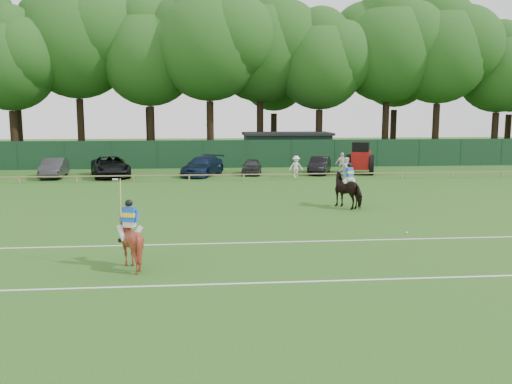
{
  "coord_description": "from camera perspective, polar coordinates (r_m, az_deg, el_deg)",
  "views": [
    {
      "loc": [
        -1.79,
        -21.53,
        5.11
      ],
      "look_at": [
        0.5,
        3.0,
        1.4
      ],
      "focal_mm": 38.0,
      "sensor_mm": 36.0,
      "label": 1
    }
  ],
  "objects": [
    {
      "name": "estate_black",
      "position": [
        44.54,
        6.69,
        2.81
      ],
      "size": [
        2.72,
        4.4,
        1.37
      ],
      "primitive_type": "imported",
      "rotation": [
        0.0,
        0.0,
        -0.33
      ],
      "color": "black",
      "rests_on": "ground"
    },
    {
      "name": "polo_ball",
      "position": [
        23.61,
        15.57,
        -4.14
      ],
      "size": [
        0.09,
        0.09,
        0.09
      ],
      "primitive_type": "sphere",
      "color": "silver",
      "rests_on": "ground"
    },
    {
      "name": "tree_row",
      "position": [
        56.89,
        -1.5,
        3.41
      ],
      "size": [
        96.0,
        12.0,
        21.0
      ],
      "primitive_type": null,
      "color": "#26561C",
      "rests_on": "ground"
    },
    {
      "name": "pitch_lines",
      "position": [
        18.83,
        0.33,
        -7.17
      ],
      "size": [
        60.0,
        5.1,
        0.01
      ],
      "color": "silver",
      "rests_on": "ground"
    },
    {
      "name": "ground",
      "position": [
        22.2,
        -0.57,
        -4.74
      ],
      "size": [
        160.0,
        160.0,
        0.0
      ],
      "primitive_type": "plane",
      "color": "#1E4C14",
      "rests_on": "ground"
    },
    {
      "name": "perimeter_fence",
      "position": [
        48.72,
        -3.22,
        4.01
      ],
      "size": [
        92.08,
        0.08,
        2.5
      ],
      "color": "#14351E",
      "rests_on": "ground"
    },
    {
      "name": "sedan_grey",
      "position": [
        44.49,
        -20.5,
        2.38
      ],
      "size": [
        1.87,
        4.57,
        1.47
      ],
      "primitive_type": "imported",
      "rotation": [
        0.0,
        0.0,
        0.07
      ],
      "color": "#303033",
      "rests_on": "ground"
    },
    {
      "name": "rider_dark",
      "position": [
        29.08,
        9.81,
        1.77
      ],
      "size": [
        0.86,
        0.64,
        1.41
      ],
      "rotation": [
        0.0,
        0.0,
        3.72
      ],
      "color": "silver",
      "rests_on": "ground"
    },
    {
      "name": "horse_dark",
      "position": [
        29.2,
        9.75,
        0.21
      ],
      "size": [
        2.04,
        2.39,
        1.86
      ],
      "primitive_type": "imported",
      "rotation": [
        0.0,
        0.0,
        3.72
      ],
      "color": "black",
      "rests_on": "ground"
    },
    {
      "name": "spectator_mid",
      "position": [
        43.61,
        9.01,
        2.93
      ],
      "size": [
        1.13,
        0.64,
        1.82
      ],
      "primitive_type": "imported",
      "rotation": [
        0.0,
        0.0,
        0.2
      ],
      "color": "white",
      "rests_on": "ground"
    },
    {
      "name": "suv_black",
      "position": [
        43.66,
        -15.08,
        2.6
      ],
      "size": [
        4.04,
        6.21,
        1.59
      ],
      "primitive_type": "imported",
      "rotation": [
        0.0,
        0.0,
        0.26
      ],
      "color": "black",
      "rests_on": "ground"
    },
    {
      "name": "rider_chestnut",
      "position": [
        18.09,
        -13.22,
        -2.78
      ],
      "size": [
        0.92,
        0.72,
        2.05
      ],
      "rotation": [
        0.0,
        0.0,
        2.85
      ],
      "color": "silver",
      "rests_on": "ground"
    },
    {
      "name": "utility_shed",
      "position": [
        52.24,
        3.26,
        4.63
      ],
      "size": [
        8.4,
        4.4,
        3.04
      ],
      "color": "#14331E",
      "rests_on": "ground"
    },
    {
      "name": "spectator_left",
      "position": [
        41.7,
        4.24,
        2.67
      ],
      "size": [
        1.13,
        0.7,
        1.68
      ],
      "primitive_type": "imported",
      "rotation": [
        0.0,
        0.0,
        0.07
      ],
      "color": "white",
      "rests_on": "ground"
    },
    {
      "name": "tractor",
      "position": [
        44.84,
        10.97,
        3.45
      ],
      "size": [
        2.99,
        3.61,
        2.6
      ],
      "rotation": [
        0.0,
        0.0,
        -0.35
      ],
      "color": "#99100E",
      "rests_on": "ground"
    },
    {
      "name": "pitch_rail",
      "position": [
        39.85,
        -2.73,
        1.83
      ],
      "size": [
        62.1,
        0.1,
        0.5
      ],
      "color": "#997F5B",
      "rests_on": "ground"
    },
    {
      "name": "horse_chestnut",
      "position": [
        18.27,
        -13.11,
        -5.13
      ],
      "size": [
        1.78,
        1.89,
        1.71
      ],
      "primitive_type": "imported",
      "rotation": [
        0.0,
        0.0,
        2.85
      ],
      "color": "maroon",
      "rests_on": "ground"
    },
    {
      "name": "sedan_navy",
      "position": [
        43.18,
        -5.62,
        2.74
      ],
      "size": [
        3.89,
        5.65,
        1.52
      ],
      "primitive_type": "imported",
      "rotation": [
        0.0,
        0.0,
        -0.37
      ],
      "color": "#12213B",
      "rests_on": "ground"
    },
    {
      "name": "spectator_right",
      "position": [
        42.95,
        9.52,
        2.62
      ],
      "size": [
        0.81,
        0.6,
        1.5
      ],
      "primitive_type": "imported",
      "rotation": [
        0.0,
        0.0,
        -0.19
      ],
      "color": "silver",
      "rests_on": "ground"
    },
    {
      "name": "hatch_grey",
      "position": [
        43.8,
        -0.45,
        2.69
      ],
      "size": [
        2.0,
        3.85,
        1.25
      ],
      "primitive_type": "imported",
      "rotation": [
        0.0,
        0.0,
        -0.15
      ],
      "color": "#323234",
      "rests_on": "ground"
    }
  ]
}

